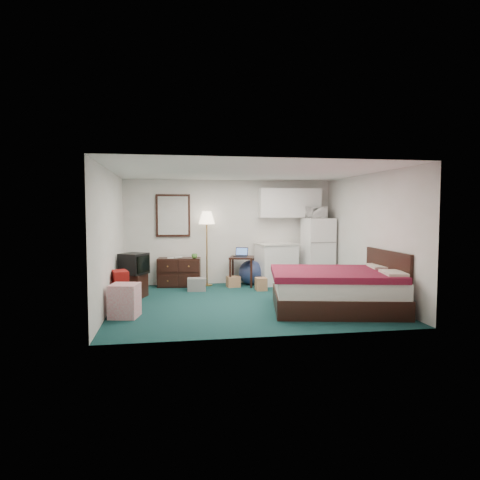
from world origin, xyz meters
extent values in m
cube|color=#154142|center=(0.00, 0.00, 0.00)|extent=(5.00, 4.50, 0.01)
cube|color=white|center=(0.00, 0.00, 2.50)|extent=(5.00, 4.50, 0.01)
cube|color=white|center=(0.00, 2.25, 1.25)|extent=(5.00, 0.01, 2.50)
cube|color=white|center=(0.00, -2.25, 1.25)|extent=(5.00, 0.01, 2.50)
cube|color=white|center=(-2.50, 0.00, 1.25)|extent=(0.01, 4.50, 2.50)
cube|color=white|center=(2.50, 0.00, 1.25)|extent=(0.01, 4.50, 2.50)
sphere|color=navy|center=(0.47, 1.96, 0.29)|extent=(0.68, 0.68, 0.58)
imported|color=white|center=(2.03, 1.83, 1.75)|extent=(0.53, 0.34, 0.34)
imported|color=brown|center=(-1.50, 1.93, 0.77)|extent=(0.16, 0.02, 0.21)
imported|color=brown|center=(-1.33, 2.03, 0.78)|extent=(0.17, 0.02, 0.23)
imported|color=#4D8D38|center=(-0.88, 1.82, 0.73)|extent=(0.15, 0.12, 0.14)
camera|label=1|loc=(-1.44, -8.00, 1.78)|focal=32.00mm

